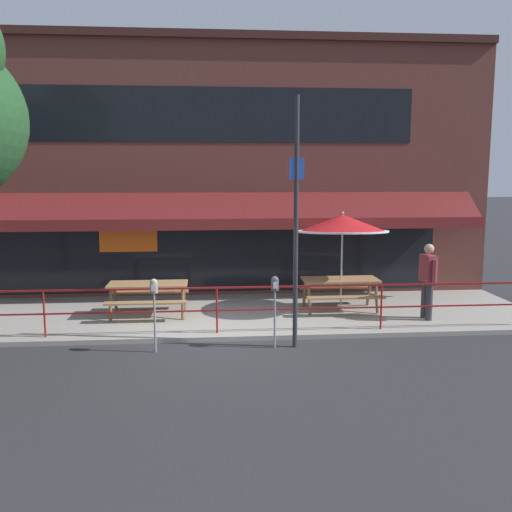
{
  "coord_description": "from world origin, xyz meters",
  "views": [
    {
      "loc": [
        -0.16,
        -11.11,
        3.42
      ],
      "look_at": [
        0.92,
        1.6,
        1.5
      ],
      "focal_mm": 40.0,
      "sensor_mm": 36.0,
      "label": 1
    }
  ],
  "objects": [
    {
      "name": "street_sign_pole",
      "position": [
        1.5,
        -0.45,
        2.46
      ],
      "size": [
        0.28,
        0.09,
        4.8
      ],
      "color": "#2D2D33",
      "rests_on": "ground"
    },
    {
      "name": "parking_meter_far",
      "position": [
        1.1,
        -0.49,
        1.15
      ],
      "size": [
        0.15,
        0.16,
        1.42
      ],
      "color": "gray",
      "rests_on": "ground"
    },
    {
      "name": "patio_railing",
      "position": [
        0.0,
        0.3,
        0.8
      ],
      "size": [
        13.84,
        0.04,
        0.97
      ],
      "color": "maroon",
      "rests_on": "patio_deck"
    },
    {
      "name": "picnic_table_left",
      "position": [
        -1.55,
        1.84,
        0.71
      ],
      "size": [
        1.8,
        1.42,
        0.76
      ],
      "color": "#997047",
      "rests_on": "patio_deck"
    },
    {
      "name": "patio_umbrella_centre",
      "position": [
        2.97,
        1.91,
        2.18
      ],
      "size": [
        2.14,
        2.14,
        2.38
      ],
      "color": "#B7B2A8",
      "rests_on": "patio_deck"
    },
    {
      "name": "patio_deck",
      "position": [
        0.0,
        2.0,
        0.05
      ],
      "size": [
        15.0,
        4.0,
        0.1
      ],
      "primitive_type": "cube",
      "color": "#9E998E",
      "rests_on": "ground"
    },
    {
      "name": "pedestrian_walking",
      "position": [
        4.72,
        1.02,
        1.06
      ],
      "size": [
        0.3,
        0.61,
        1.71
      ],
      "color": "#333338",
      "rests_on": "patio_deck"
    },
    {
      "name": "restaurant_building",
      "position": [
        0.0,
        4.22,
        3.44
      ],
      "size": [
        15.0,
        1.6,
        6.93
      ],
      "color": "brown",
      "rests_on": "ground"
    },
    {
      "name": "parking_meter_near",
      "position": [
        -1.19,
        -0.55,
        1.15
      ],
      "size": [
        0.15,
        0.16,
        1.42
      ],
      "color": "gray",
      "rests_on": "ground"
    },
    {
      "name": "ground_plane",
      "position": [
        0.0,
        0.0,
        0.0
      ],
      "size": [
        120.0,
        120.0,
        0.0
      ],
      "primitive_type": "plane",
      "color": "#2D2D30"
    },
    {
      "name": "picnic_table_centre",
      "position": [
        2.97,
        2.0,
        0.71
      ],
      "size": [
        1.8,
        1.42,
        0.76
      ],
      "color": "#997047",
      "rests_on": "patio_deck"
    }
  ]
}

